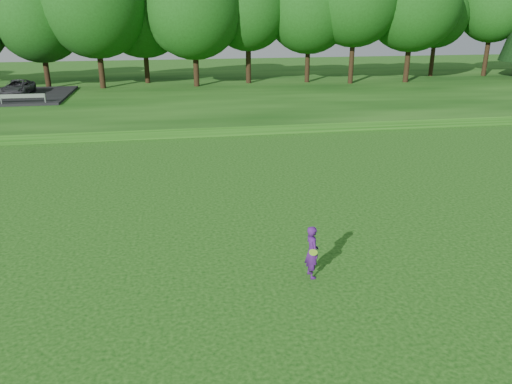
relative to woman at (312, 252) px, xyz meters
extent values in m
plane|color=#0E3B0B|center=(-0.34, -1.29, -0.82)|extent=(140.00, 140.00, 0.00)
cube|color=#0E3B0B|center=(-0.34, 32.71, -0.52)|extent=(130.00, 30.00, 0.60)
cube|color=gray|center=(-0.34, 18.71, -0.80)|extent=(130.00, 1.60, 0.04)
imported|color=#3D3B41|center=(-16.34, 31.71, 0.56)|extent=(1.99, 4.32, 1.20)
imported|color=#451667|center=(0.00, 0.00, 0.00)|extent=(0.46, 0.64, 1.63)
cylinder|color=#8AD822|center=(-0.06, -0.33, 0.15)|extent=(0.25, 0.24, 0.10)
camera|label=1|loc=(-3.83, -12.71, 6.75)|focal=35.00mm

